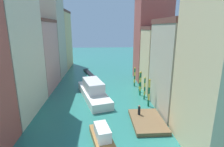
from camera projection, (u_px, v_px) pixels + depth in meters
ground_plane at (98, 85)px, 40.00m from camera, size 154.00×154.00×0.00m
building_left_1 at (3, 43)px, 24.58m from camera, size 7.50×11.55×20.85m
building_left_2 at (35, 55)px, 36.24m from camera, size 7.50×10.92×14.19m
building_left_3 at (47, 35)px, 45.29m from camera, size 7.50×9.15×21.12m
building_left_4 at (57, 40)px, 55.70m from camera, size 7.50×11.57×17.57m
building_right_1 at (183, 66)px, 26.70m from camera, size 7.50×9.93×13.85m
building_right_2 at (162, 59)px, 35.60m from camera, size 7.50×7.55×12.79m
building_right_3 at (152, 39)px, 42.39m from camera, size 7.50×7.52×19.88m
waterfront_dock at (147, 121)px, 24.16m from camera, size 4.22×6.49×0.51m
person_on_dock at (139, 110)px, 25.30m from camera, size 0.36×0.36×1.45m
mooring_pole_0 at (149, 93)px, 28.79m from camera, size 0.34×0.34×4.65m
mooring_pole_1 at (145, 88)px, 31.65m from camera, size 0.28×0.28×4.14m
mooring_pole_2 at (140, 83)px, 33.49m from camera, size 0.34×0.34×4.69m
mooring_pole_3 at (140, 82)px, 35.38m from camera, size 0.27×0.27×4.11m
mooring_pole_4 at (135, 77)px, 38.87m from camera, size 0.34×0.34×4.25m
vaporetto_white at (93, 91)px, 32.60m from camera, size 6.82×13.13×3.30m
gondola_black at (89, 73)px, 49.62m from camera, size 3.80×9.07×0.41m
motorboat_0 at (102, 137)px, 19.75m from camera, size 3.22×6.18×2.10m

